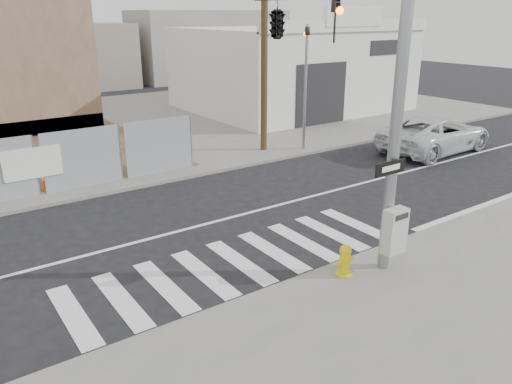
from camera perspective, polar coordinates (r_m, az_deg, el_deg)
ground at (r=14.24m, az=-7.40°, el=-4.10°), size 100.00×100.00×0.00m
sidewalk_far at (r=26.90m, az=-21.64°, el=6.20°), size 50.00×20.00×0.12m
signal_pole at (r=12.78m, az=6.47°, el=15.43°), size 0.96×5.87×7.00m
far_signal_pole at (r=21.49m, az=5.72°, el=13.67°), size 0.16×0.20×5.60m
concrete_wall_right at (r=26.38m, az=-23.68°, el=13.04°), size 5.50×1.30×8.00m
auto_shop at (r=31.80m, az=4.08°, el=13.93°), size 12.00×10.20×5.95m
utility_pole_right at (r=21.16m, az=0.96°, el=18.34°), size 1.60×0.28×10.00m
fire_hydrant at (r=11.50m, az=10.13°, el=-7.65°), size 0.49×0.49×0.74m
suv at (r=23.16m, az=19.81°, el=6.26°), size 5.73×2.84×1.56m
traffic_cone_d at (r=18.00m, az=-22.92°, el=1.13°), size 0.40×0.40×0.68m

